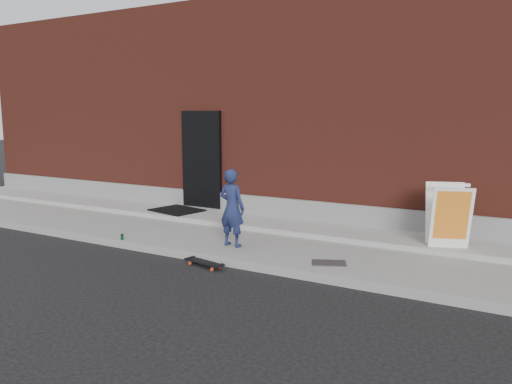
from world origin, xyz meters
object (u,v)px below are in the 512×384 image
Objects in this scene: skateboard at (204,263)px; pizza_sign at (448,215)px; child at (232,208)px; soda_can at (122,237)px.

pizza_sign reaches higher than skateboard.
child is 1.28× the size of pizza_sign.
pizza_sign is at bearing 34.19° from skateboard.
child is at bearing -156.77° from pizza_sign.
pizza_sign is 5.78m from soda_can.
skateboard is (-0.01, -0.85, -0.77)m from child.
child is 2.19m from soda_can.
pizza_sign is 9.86× the size of soda_can.
child is 1.14m from skateboard.
soda_can is at bearing 22.37° from child.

